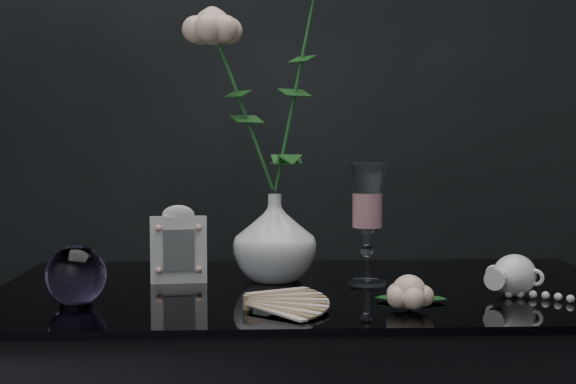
{
  "coord_description": "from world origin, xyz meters",
  "views": [
    {
      "loc": [
        -0.1,
        -1.27,
        1.01
      ],
      "look_at": [
        -0.04,
        0.04,
        0.92
      ],
      "focal_mm": 50.0,
      "sensor_mm": 36.0,
      "label": 1
    }
  ],
  "objects_px": {
    "vase": "(275,238)",
    "paperweight": "(76,275)",
    "wine_glass": "(367,224)",
    "loose_rose": "(409,293)",
    "picture_frame": "(179,244)",
    "pearl_jar": "(514,273)"
  },
  "relations": [
    {
      "from": "vase",
      "to": "paperweight",
      "type": "relative_size",
      "value": 1.67
    },
    {
      "from": "wine_glass",
      "to": "pearl_jar",
      "type": "distance_m",
      "value": 0.25
    },
    {
      "from": "vase",
      "to": "wine_glass",
      "type": "xyz_separation_m",
      "value": [
        0.16,
        -0.04,
        0.03
      ]
    },
    {
      "from": "vase",
      "to": "pearl_jar",
      "type": "height_order",
      "value": "vase"
    },
    {
      "from": "picture_frame",
      "to": "paperweight",
      "type": "distance_m",
      "value": 0.22
    },
    {
      "from": "vase",
      "to": "picture_frame",
      "type": "xyz_separation_m",
      "value": [
        -0.17,
        -0.02,
        -0.01
      ]
    },
    {
      "from": "paperweight",
      "to": "vase",
      "type": "bearing_deg",
      "value": 32.25
    },
    {
      "from": "wine_glass",
      "to": "paperweight",
      "type": "xyz_separation_m",
      "value": [
        -0.46,
        -0.15,
        -0.06
      ]
    },
    {
      "from": "picture_frame",
      "to": "vase",
      "type": "bearing_deg",
      "value": -0.11
    },
    {
      "from": "vase",
      "to": "loose_rose",
      "type": "distance_m",
      "value": 0.32
    },
    {
      "from": "paperweight",
      "to": "pearl_jar",
      "type": "distance_m",
      "value": 0.68
    },
    {
      "from": "wine_glass",
      "to": "loose_rose",
      "type": "relative_size",
      "value": 1.35
    },
    {
      "from": "loose_rose",
      "to": "pearl_jar",
      "type": "relative_size",
      "value": 0.63
    },
    {
      "from": "loose_rose",
      "to": "pearl_jar",
      "type": "bearing_deg",
      "value": 38.57
    },
    {
      "from": "vase",
      "to": "picture_frame",
      "type": "distance_m",
      "value": 0.17
    },
    {
      "from": "wine_glass",
      "to": "loose_rose",
      "type": "xyz_separation_m",
      "value": [
        0.03,
        -0.2,
        -0.08
      ]
    },
    {
      "from": "picture_frame",
      "to": "paperweight",
      "type": "bearing_deg",
      "value": -133.22
    },
    {
      "from": "vase",
      "to": "picture_frame",
      "type": "bearing_deg",
      "value": -174.77
    },
    {
      "from": "wine_glass",
      "to": "loose_rose",
      "type": "bearing_deg",
      "value": -81.2
    },
    {
      "from": "vase",
      "to": "paperweight",
      "type": "xyz_separation_m",
      "value": [
        -0.3,
        -0.19,
        -0.03
      ]
    },
    {
      "from": "vase",
      "to": "pearl_jar",
      "type": "bearing_deg",
      "value": -20.99
    },
    {
      "from": "picture_frame",
      "to": "loose_rose",
      "type": "distance_m",
      "value": 0.42
    }
  ]
}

